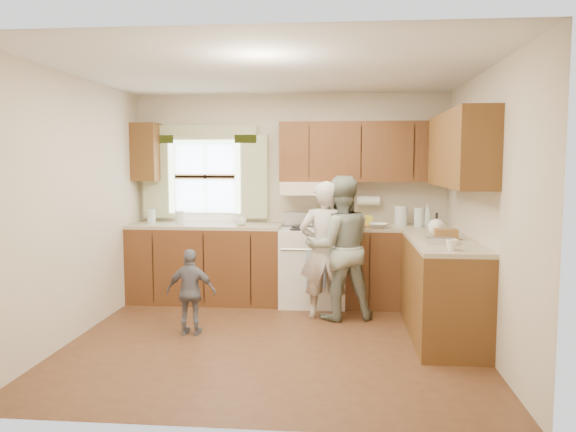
# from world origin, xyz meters

# --- Properties ---
(room) EXTENTS (3.80, 3.80, 3.80)m
(room) POSITION_xyz_m (0.00, 0.00, 1.25)
(room) COLOR #4C2A17
(room) RESTS_ON ground
(kitchen_fixtures) EXTENTS (3.80, 2.25, 2.15)m
(kitchen_fixtures) POSITION_xyz_m (0.61, 1.08, 0.84)
(kitchen_fixtures) COLOR #42240E
(kitchen_fixtures) RESTS_ON ground
(stove) EXTENTS (0.76, 0.67, 1.07)m
(stove) POSITION_xyz_m (0.30, 1.44, 0.47)
(stove) COLOR silver
(stove) RESTS_ON ground
(woman_left) EXTENTS (0.56, 0.39, 1.48)m
(woman_left) POSITION_xyz_m (0.45, 0.85, 0.74)
(woman_left) COLOR #BFB4AA
(woman_left) RESTS_ON ground
(woman_right) EXTENTS (0.87, 0.75, 1.54)m
(woman_right) POSITION_xyz_m (0.62, 0.85, 0.77)
(woman_right) COLOR #23372C
(woman_right) RESTS_ON ground
(child) EXTENTS (0.50, 0.22, 0.84)m
(child) POSITION_xyz_m (-0.83, 0.14, 0.42)
(child) COLOR slate
(child) RESTS_ON ground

